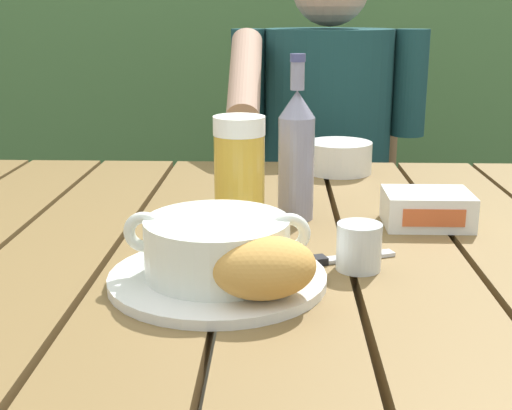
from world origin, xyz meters
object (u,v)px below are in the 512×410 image
Objects in this scene: soup_bowl at (217,245)px; butter_tub at (427,209)px; beer_bottle at (296,152)px; diner_bowl at (339,157)px; chair_near_diner at (320,219)px; bread_roll at (265,268)px; beer_glass at (239,176)px; water_glass_small at (359,247)px; serving_plate at (218,278)px; person_eating at (326,152)px; table_knife at (323,260)px.

soup_bowl reaches higher than butter_tub.
beer_bottle reaches higher than diner_bowl.
chair_near_diner is 7.26× the size of bread_roll.
bread_roll is 0.54× the size of beer_bottle.
beer_glass is 1.31× the size of diner_bowl.
diner_bowl is at bearing 78.41° from bread_roll.
beer_bottle is at bearing 171.25° from butter_tub.
butter_tub is (0.12, 0.19, -0.00)m from water_glass_small.
serving_plate is 0.31m from beer_bottle.
bread_roll is 0.17m from water_glass_small.
bread_roll is at bearing -97.61° from person_eating.
diner_bowl reaches higher than butter_tub.
bread_roll is 0.39m from butter_tub.
person_eating reaches higher than butter_tub.
beer_bottle reaches higher than table_knife.
person_eating reaches higher than table_knife.
beer_glass reaches higher than butter_tub.
beer_glass is at bearing -170.37° from butter_tub.
soup_bowl is 0.20m from beer_glass.
water_glass_small is (0.16, -0.14, -0.06)m from beer_glass.
water_glass_small is 0.23m from butter_tub.
person_eating reaches higher than chair_near_diner.
person_eating is 7.13× the size of beer_glass.
table_knife is (0.12, -0.12, -0.08)m from beer_glass.
person_eating is 0.88m from water_glass_small.
person_eating is 9.34× the size of diner_bowl.
beer_glass reaches higher than water_glass_small.
beer_bottle is at bearing 108.76° from water_glass_small.
bread_roll is (-0.14, -1.20, 0.31)m from chair_near_diner.
chair_near_diner reaches higher than beer_glass.
butter_tub is 0.80× the size of table_knife.
diner_bowl reaches higher than serving_plate.
person_eating is at bearing 86.03° from table_knife.
chair_near_diner is 3.89× the size of beer_bottle.
diner_bowl is (-0.11, 0.36, 0.01)m from butter_tub.
water_glass_small is (0.17, 0.05, -0.02)m from soup_bowl.
serving_plate is 0.21m from beer_glass.
water_glass_small reaches higher than butter_tub.
beer_glass is at bearing 138.20° from water_glass_small.
chair_near_diner reaches higher than diner_bowl.
serving_plate is 2.00× the size of diner_bowl.
soup_bowl is at bearing -108.02° from diner_bowl.
butter_tub is (0.28, 0.05, -0.06)m from beer_glass.
bread_roll is 0.79× the size of beer_glass.
water_glass_small is at bearing -91.10° from person_eating.
person_eating reaches higher than water_glass_small.
serving_plate is 0.63m from diner_bowl.
table_knife is (0.03, -0.20, -0.10)m from beer_bottle.
beer_glass reaches higher than soup_bowl.
serving_plate is at bearing -94.52° from beer_glass.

